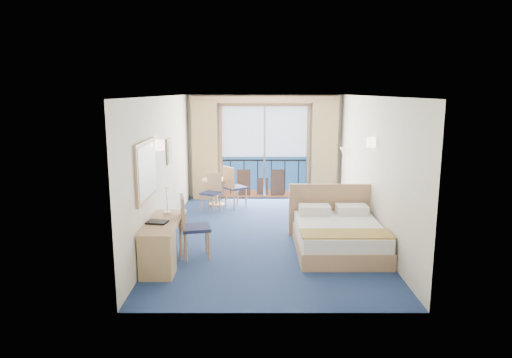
# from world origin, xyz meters

# --- Properties ---
(floor) EXTENTS (6.50, 6.50, 0.00)m
(floor) POSITION_xyz_m (0.00, 0.00, 0.00)
(floor) COLOR navy
(floor) RESTS_ON ground
(room_walls) EXTENTS (4.04, 6.54, 2.72)m
(room_walls) POSITION_xyz_m (0.00, 0.00, 1.78)
(room_walls) COLOR #EBE6CC
(room_walls) RESTS_ON ground
(balcony_door) EXTENTS (2.36, 0.03, 2.52)m
(balcony_door) POSITION_xyz_m (-0.01, 3.22, 1.14)
(balcony_door) COLOR navy
(balcony_door) RESTS_ON room_walls
(curtain_left) EXTENTS (0.65, 0.22, 2.55)m
(curtain_left) POSITION_xyz_m (-1.55, 3.07, 1.28)
(curtain_left) COLOR tan
(curtain_left) RESTS_ON room_walls
(curtain_right) EXTENTS (0.65, 0.22, 2.55)m
(curtain_right) POSITION_xyz_m (1.55, 3.07, 1.28)
(curtain_right) COLOR tan
(curtain_right) RESTS_ON room_walls
(pelmet) EXTENTS (3.80, 0.25, 0.18)m
(pelmet) POSITION_xyz_m (0.00, 3.10, 2.58)
(pelmet) COLOR tan
(pelmet) RESTS_ON room_walls
(mirror) EXTENTS (0.05, 1.25, 0.95)m
(mirror) POSITION_xyz_m (-1.97, -1.50, 1.55)
(mirror) COLOR tan
(mirror) RESTS_ON room_walls
(wall_print) EXTENTS (0.04, 0.42, 0.52)m
(wall_print) POSITION_xyz_m (-1.97, 0.45, 1.60)
(wall_print) COLOR tan
(wall_print) RESTS_ON room_walls
(sconce_left) EXTENTS (0.18, 0.18, 0.18)m
(sconce_left) POSITION_xyz_m (-1.94, -0.60, 1.85)
(sconce_left) COLOR beige
(sconce_left) RESTS_ON room_walls
(sconce_right) EXTENTS (0.18, 0.18, 0.18)m
(sconce_right) POSITION_xyz_m (1.94, -0.15, 1.85)
(sconce_right) COLOR beige
(sconce_right) RESTS_ON room_walls
(bed) EXTENTS (1.63, 1.93, 1.02)m
(bed) POSITION_xyz_m (1.24, -0.91, 0.29)
(bed) COLOR tan
(bed) RESTS_ON ground
(nightstand) EXTENTS (0.45, 0.43, 0.58)m
(nightstand) POSITION_xyz_m (1.76, 0.27, 0.29)
(nightstand) COLOR tan
(nightstand) RESTS_ON ground
(phone) EXTENTS (0.19, 0.15, 0.08)m
(phone) POSITION_xyz_m (1.77, 0.26, 0.63)
(phone) COLOR white
(phone) RESTS_ON nightstand
(armchair) EXTENTS (0.90, 0.91, 0.67)m
(armchair) POSITION_xyz_m (1.56, 1.32, 0.33)
(armchair) COLOR #484F58
(armchair) RESTS_ON ground
(floor_lamp) EXTENTS (0.20, 0.20, 1.46)m
(floor_lamp) POSITION_xyz_m (1.88, 2.22, 1.11)
(floor_lamp) COLOR silver
(floor_lamp) RESTS_ON ground
(desk) EXTENTS (0.53, 1.53, 0.72)m
(desk) POSITION_xyz_m (-1.73, -1.95, 0.40)
(desk) COLOR tan
(desk) RESTS_ON ground
(desk_chair) EXTENTS (0.56, 0.55, 1.08)m
(desk_chair) POSITION_xyz_m (-1.33, -1.27, 0.61)
(desk_chair) COLOR #1F2649
(desk_chair) RESTS_ON ground
(folder) EXTENTS (0.35, 0.29, 0.03)m
(folder) POSITION_xyz_m (-1.81, -1.63, 0.73)
(folder) COLOR black
(folder) RESTS_ON desk
(desk_lamp) EXTENTS (0.13, 0.13, 0.47)m
(desk_lamp) POSITION_xyz_m (-1.75, -1.09, 1.07)
(desk_lamp) COLOR silver
(desk_lamp) RESTS_ON desk
(round_table) EXTENTS (0.72, 0.72, 0.65)m
(round_table) POSITION_xyz_m (-1.21, 2.40, 0.49)
(round_table) COLOR tan
(round_table) RESTS_ON ground
(table_chair_a) EXTENTS (0.62, 0.62, 1.02)m
(table_chair_a) POSITION_xyz_m (-0.78, 2.12, 0.57)
(table_chair_a) COLOR #1F2649
(table_chair_a) RESTS_ON ground
(table_chair_b) EXTENTS (0.52, 0.52, 0.89)m
(table_chair_b) POSITION_xyz_m (-1.26, 1.88, 0.50)
(table_chair_b) COLOR #1F2649
(table_chair_b) RESTS_ON ground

